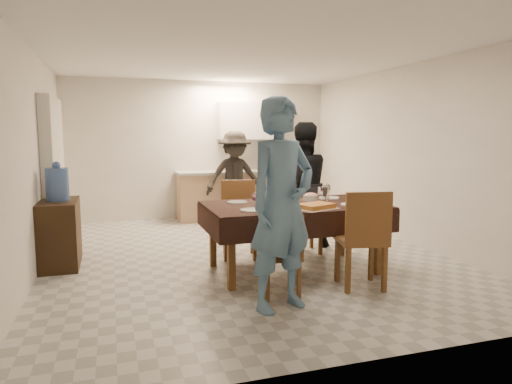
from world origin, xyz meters
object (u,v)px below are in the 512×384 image
at_px(microwave, 276,163).
at_px(person_near, 282,205).
at_px(water_jug, 57,184).
at_px(person_kitchen, 235,177).
at_px(wine_bottle, 288,190).
at_px(water_pitcher, 323,195).
at_px(dining_table, 294,207).
at_px(console, 60,233).
at_px(savoury_tart, 316,206).
at_px(person_far, 302,185).

xyz_separation_m(microwave, person_near, (-1.62, -4.55, -0.08)).
relative_size(water_jug, person_kitchen, 0.24).
distance_m(water_jug, wine_bottle, 2.77).
distance_m(water_pitcher, person_kitchen, 3.11).
height_order(dining_table, person_near, person_near).
distance_m(microwave, person_near, 4.83).
distance_m(console, person_kitchen, 3.42).
height_order(water_jug, wine_bottle, water_jug).
bearing_deg(microwave, wine_bottle, 72.06).
relative_size(savoury_tart, microwave, 0.90).
bearing_deg(person_kitchen, person_near, -99.15).
bearing_deg(console, dining_table, -21.81).
height_order(dining_table, wine_bottle, wine_bottle).
bearing_deg(microwave, person_near, 70.44).
bearing_deg(water_jug, person_far, -0.07).
distance_m(console, water_pitcher, 3.22).
relative_size(person_near, person_kitchen, 1.17).
distance_m(water_jug, water_pitcher, 3.18).
distance_m(dining_table, savoury_tart, 0.40).
relative_size(wine_bottle, person_far, 0.18).
bearing_deg(water_jug, water_pitcher, -20.30).
height_order(microwave, person_far, person_far).
distance_m(water_jug, person_near, 2.96).
bearing_deg(person_far, water_jug, -0.05).
distance_m(savoury_tart, person_kitchen, 3.43).
bearing_deg(person_kitchen, dining_table, -92.07).
relative_size(wine_bottle, microwave, 0.63).
distance_m(water_jug, savoury_tart, 3.09).
relative_size(dining_table, water_jug, 5.10).
distance_m(water_pitcher, person_near, 1.35).
xyz_separation_m(wine_bottle, savoury_tart, (0.15, -0.43, -0.13)).
xyz_separation_m(microwave, person_far, (-0.52, -2.45, -0.16)).
height_order(savoury_tart, microwave, microwave).
xyz_separation_m(dining_table, wine_bottle, (-0.05, 0.05, 0.19)).
relative_size(water_pitcher, person_near, 0.10).
bearing_deg(wine_bottle, console, 158.77).
height_order(person_near, person_far, person_near).
bearing_deg(savoury_tart, person_near, -134.13).
bearing_deg(wine_bottle, person_near, -114.44).
relative_size(console, wine_bottle, 2.78).
height_order(dining_table, water_jug, water_jug).
bearing_deg(wine_bottle, water_jug, 158.77).
distance_m(water_pitcher, savoury_tart, 0.42).
xyz_separation_m(console, wine_bottle, (2.58, -1.00, 0.55)).
height_order(dining_table, person_far, person_far).
distance_m(wine_bottle, person_near, 1.21).
height_order(console, person_kitchen, person_kitchen).
distance_m(water_jug, person_kitchen, 3.40).
xyz_separation_m(console, person_near, (2.08, -2.10, 0.57)).
bearing_deg(person_far, person_near, 62.37).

